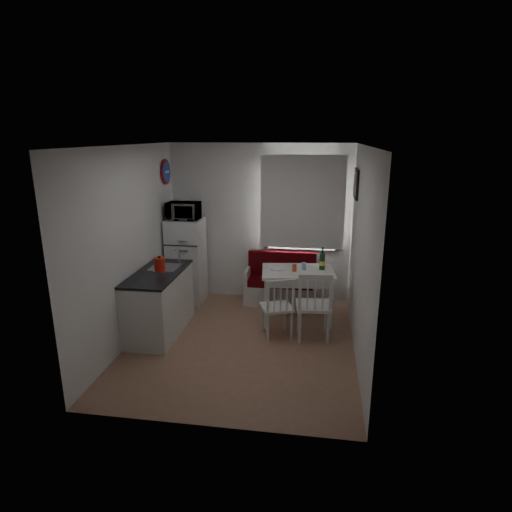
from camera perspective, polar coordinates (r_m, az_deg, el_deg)
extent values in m
cube|color=#90654D|center=(5.93, -1.95, -11.45)|extent=(3.00, 3.50, 0.02)
cube|color=white|center=(5.27, -2.22, 14.52)|extent=(3.00, 3.50, 0.02)
cube|color=white|center=(7.14, 0.51, 4.40)|extent=(3.00, 0.02, 2.60)
cube|color=white|center=(3.84, -6.90, -6.05)|extent=(3.00, 0.02, 2.60)
cube|color=white|center=(5.92, -16.51, 1.29)|extent=(0.02, 3.50, 2.60)
cube|color=white|center=(5.40, 13.78, 0.11)|extent=(0.02, 3.50, 2.60)
cube|color=silver|center=(6.99, 6.21, 6.76)|extent=(1.22, 0.06, 1.47)
cube|color=silver|center=(6.91, 6.20, 7.08)|extent=(1.35, 0.02, 1.50)
cube|color=silver|center=(6.20, -12.77, -6.25)|extent=(0.60, 1.30, 0.86)
cube|color=black|center=(6.04, -13.03, -2.25)|extent=(0.62, 1.32, 0.03)
cube|color=#99999E|center=(6.27, -12.02, -1.86)|extent=(0.40, 0.40, 0.10)
cylinder|color=silver|center=(6.33, -10.20, 0.10)|extent=(0.02, 0.02, 0.26)
cylinder|color=#1A3C9C|center=(7.09, -11.90, 10.93)|extent=(0.03, 0.40, 0.40)
cube|color=black|center=(6.33, 13.18, 9.37)|extent=(0.04, 0.52, 0.42)
cube|color=silver|center=(7.16, 3.31, -5.08)|extent=(1.19, 0.46, 0.33)
cube|color=#50050B|center=(7.08, 3.34, -3.42)|extent=(1.13, 0.42, 0.11)
cube|color=#50050B|center=(7.17, 3.50, -1.04)|extent=(1.13, 0.09, 0.42)
cube|color=silver|center=(6.36, 5.61, -2.10)|extent=(1.13, 0.86, 0.04)
cube|color=silver|center=(6.38, 5.59, -2.82)|extent=(1.02, 0.74, 0.13)
cylinder|color=silver|center=(6.49, 5.51, -5.42)|extent=(0.06, 0.06, 0.75)
cube|color=silver|center=(5.96, 2.80, -6.85)|extent=(0.53, 0.52, 0.04)
cube|color=silver|center=(5.71, 2.64, -5.35)|extent=(0.38, 0.18, 0.43)
cube|color=silver|center=(5.92, 7.66, -6.59)|extent=(0.51, 0.49, 0.04)
cube|color=silver|center=(5.63, 7.71, -4.86)|extent=(0.45, 0.09, 0.49)
cube|color=white|center=(7.21, -9.22, -0.58)|extent=(0.56, 0.56, 1.41)
imported|color=white|center=(6.98, -9.65, 5.95)|extent=(0.51, 0.34, 0.28)
cylinder|color=red|center=(5.97, -12.74, -1.13)|extent=(0.18, 0.18, 0.23)
cylinder|color=#D15322|center=(6.29, 5.15, -1.58)|extent=(0.06, 0.06, 0.11)
cylinder|color=#85BAE2|center=(6.38, 6.37, -1.35)|extent=(0.07, 0.07, 0.11)
cylinder|color=white|center=(6.39, 2.94, -1.68)|extent=(0.22, 0.22, 0.02)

